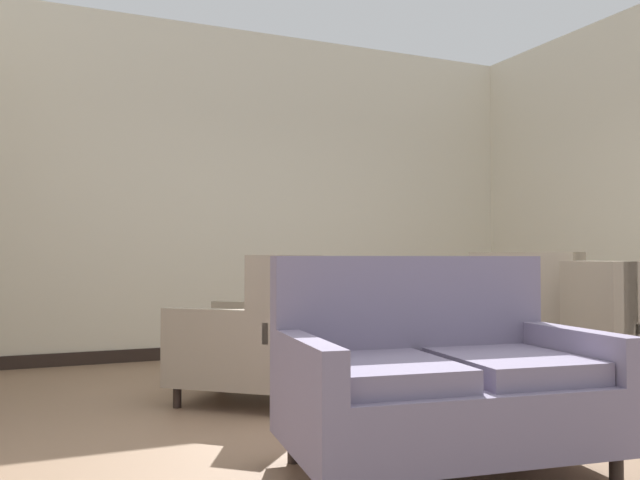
# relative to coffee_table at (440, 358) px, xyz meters

# --- Properties ---
(ground) EXTENTS (9.15, 9.15, 0.00)m
(ground) POSITION_rel_coffee_table_xyz_m (-0.20, -0.24, -0.36)
(ground) COLOR #896B51
(wall_back) EXTENTS (6.19, 0.08, 3.35)m
(wall_back) POSITION_rel_coffee_table_xyz_m (-0.20, 3.03, 1.32)
(wall_back) COLOR beige
(wall_back) RESTS_ON ground
(baseboard_back) EXTENTS (6.03, 0.03, 0.12)m
(baseboard_back) POSITION_rel_coffee_table_xyz_m (-0.20, 2.97, -0.30)
(baseboard_back) COLOR black
(baseboard_back) RESTS_ON ground
(coffee_table) EXTENTS (0.78, 0.78, 0.45)m
(coffee_table) POSITION_rel_coffee_table_xyz_m (0.00, 0.00, 0.00)
(coffee_table) COLOR black
(coffee_table) RESTS_ON ground
(porcelain_vase) EXTENTS (0.18, 0.18, 0.34)m
(porcelain_vase) POSITION_rel_coffee_table_xyz_m (-0.02, -0.04, 0.23)
(porcelain_vase) COLOR #4C7A66
(porcelain_vase) RESTS_ON coffee_table
(settee) EXTENTS (1.55, 1.06, 1.00)m
(settee) POSITION_rel_coffee_table_xyz_m (-0.61, -0.89, 0.05)
(settee) COLOR slate
(settee) RESTS_ON ground
(armchair_back_corner) EXTENTS (1.13, 1.10, 1.03)m
(armchair_back_corner) POSITION_rel_coffee_table_xyz_m (1.20, 0.45, 0.07)
(armchair_back_corner) COLOR gray
(armchair_back_corner) RESTS_ON ground
(armchair_near_window) EXTENTS (1.18, 1.18, 1.01)m
(armchair_near_window) POSITION_rel_coffee_table_xyz_m (-0.93, 0.85, 0.07)
(armchair_near_window) COLOR gray
(armchair_near_window) RESTS_ON ground
(armchair_far_left) EXTENTS (1.02, 1.00, 0.97)m
(armchair_far_left) POSITION_rel_coffee_table_xyz_m (1.06, -0.55, 0.06)
(armchair_far_left) COLOR gray
(armchair_far_left) RESTS_ON ground
(side_table) EXTENTS (0.50, 0.50, 0.73)m
(side_table) POSITION_rel_coffee_table_xyz_m (1.49, 0.86, 0.08)
(side_table) COLOR black
(side_table) RESTS_ON ground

